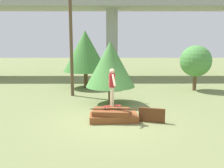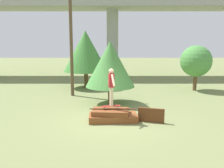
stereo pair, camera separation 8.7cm
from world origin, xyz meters
TOP-DOWN VIEW (x-y plane):
  - ground_plane at (0.00, 0.00)m, footprint 80.00×80.00m
  - scrap_pile at (-0.04, -0.00)m, footprint 2.10×1.12m
  - scrap_plank_loose at (1.59, -0.21)m, footprint 1.09×0.41m
  - skateboard at (-0.07, 0.08)m, footprint 0.82×0.39m
  - skater at (-0.07, 0.08)m, footprint 0.33×1.05m
  - highway_overpass at (0.00, 13.93)m, footprint 44.00×4.30m
  - utility_pole at (-2.52, 5.00)m, footprint 1.30×0.20m
  - tree_behind_left at (5.67, 6.65)m, footprint 2.13×2.13m
  - tree_behind_right at (-0.14, 2.94)m, footprint 2.63×2.63m
  - tree_mid_back at (-1.95, 7.77)m, footprint 3.18×3.18m

SIDE VIEW (x-z plane):
  - ground_plane at x=0.00m, z-range 0.00..0.00m
  - scrap_pile at x=-0.04m, z-range -0.05..0.50m
  - scrap_plank_loose at x=1.59m, z-range 0.00..0.61m
  - skateboard at x=-0.07m, z-range 0.58..0.67m
  - skater at x=-0.07m, z-range 0.76..2.36m
  - tree_behind_left at x=5.67m, z-range 0.47..3.56m
  - tree_behind_right at x=-0.14m, z-range 0.47..3.84m
  - tree_mid_back at x=-1.95m, z-range 0.59..4.71m
  - utility_pole at x=-2.52m, z-range 0.12..6.77m
  - highway_overpass at x=0.00m, z-range 2.59..9.53m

